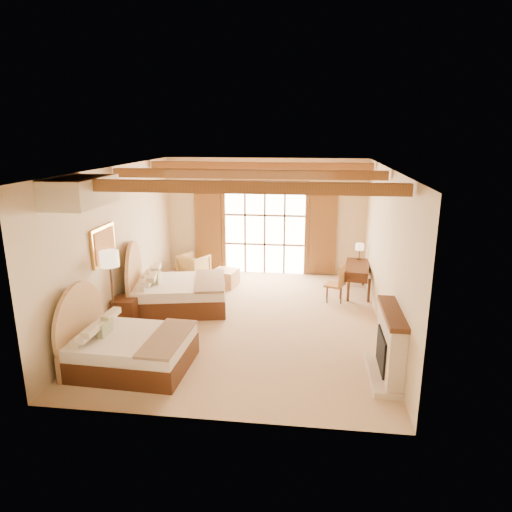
% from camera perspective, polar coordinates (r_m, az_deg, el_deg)
% --- Properties ---
extents(floor, '(7.00, 7.00, 0.00)m').
position_cam_1_polar(floor, '(9.80, -1.09, -8.03)').
color(floor, tan).
rests_on(floor, ground).
extents(wall_back, '(5.50, 0.00, 5.50)m').
position_cam_1_polar(wall_back, '(12.68, 1.13, 4.93)').
color(wall_back, beige).
rests_on(wall_back, ground).
extents(wall_left, '(0.00, 7.00, 7.00)m').
position_cam_1_polar(wall_left, '(10.04, -16.86, 1.50)').
color(wall_left, beige).
rests_on(wall_left, ground).
extents(wall_right, '(0.00, 7.00, 7.00)m').
position_cam_1_polar(wall_right, '(9.31, 15.87, 0.52)').
color(wall_right, beige).
rests_on(wall_right, ground).
extents(ceiling, '(7.00, 7.00, 0.00)m').
position_cam_1_polar(ceiling, '(9.03, -1.19, 10.97)').
color(ceiling, '#B5773F').
rests_on(ceiling, ground).
extents(ceiling_beams, '(5.39, 4.60, 0.18)m').
position_cam_1_polar(ceiling_beams, '(9.03, -1.19, 10.21)').
color(ceiling_beams, brown).
rests_on(ceiling_beams, ceiling).
extents(french_doors, '(3.95, 0.08, 2.60)m').
position_cam_1_polar(french_doors, '(12.69, 1.09, 3.33)').
color(french_doors, white).
rests_on(french_doors, ground).
extents(fireplace, '(0.46, 1.40, 1.16)m').
position_cam_1_polar(fireplace, '(7.79, 16.29, -10.98)').
color(fireplace, beige).
rests_on(fireplace, ground).
extents(painting, '(0.06, 0.95, 0.75)m').
position_cam_1_polar(painting, '(9.33, -18.50, 1.29)').
color(painting, gold).
rests_on(painting, wall_left).
extents(canopy_valance, '(0.70, 1.40, 0.45)m').
position_cam_1_polar(canopy_valance, '(7.89, -21.08, 7.51)').
color(canopy_valance, beige).
rests_on(canopy_valance, ceiling).
extents(bed_near, '(1.98, 1.53, 1.27)m').
position_cam_1_polar(bed_near, '(8.16, -16.25, -10.75)').
color(bed_near, '#462113').
rests_on(bed_near, floor).
extents(bed_far, '(2.37, 1.95, 1.37)m').
position_cam_1_polar(bed_far, '(10.50, -10.38, -4.24)').
color(bed_far, '#462113').
rests_on(bed_far, floor).
extents(nightstand, '(0.49, 0.49, 0.56)m').
position_cam_1_polar(nightstand, '(9.89, -15.95, -6.66)').
color(nightstand, '#462113').
rests_on(nightstand, floor).
extents(floor_lamp, '(0.36, 0.36, 1.70)m').
position_cam_1_polar(floor_lamp, '(9.12, -17.80, -0.96)').
color(floor_lamp, '#3B271C').
rests_on(floor_lamp, floor).
extents(armchair, '(0.94, 0.95, 0.65)m').
position_cam_1_polar(armchair, '(12.63, -7.78, -1.20)').
color(armchair, tan).
rests_on(armchair, floor).
extents(ottoman, '(0.71, 0.71, 0.43)m').
position_cam_1_polar(ottoman, '(11.86, -3.86, -2.74)').
color(ottoman, tan).
rests_on(ottoman, floor).
extents(desk, '(0.74, 1.40, 0.72)m').
position_cam_1_polar(desk, '(11.55, 12.45, -2.70)').
color(desk, '#462113').
rests_on(desk, floor).
extents(desk_chair, '(0.52, 0.51, 0.91)m').
position_cam_1_polar(desk_chair, '(10.92, 9.84, -4.18)').
color(desk_chair, '#B38444').
rests_on(desk_chair, floor).
extents(desk_lamp, '(0.21, 0.21, 0.41)m').
position_cam_1_polar(desk_lamp, '(11.90, 12.84, 1.06)').
color(desk_lamp, '#3B271C').
rests_on(desk_lamp, desk).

